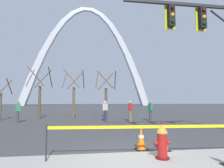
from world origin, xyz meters
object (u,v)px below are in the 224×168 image
object	(u,v)px
pedestrian_walking_left	(18,111)
pedestrian_standing_center	(105,111)
traffic_cone_curb_edge	(141,138)
monument_arch	(87,61)
pedestrian_walking_right	(130,111)
pedestrian_near_trees	(150,111)
fire_hydrant	(162,141)
traffic_cone_by_hydrant	(164,139)

from	to	relation	value
pedestrian_walking_left	pedestrian_standing_center	bearing A→B (deg)	-0.25
traffic_cone_curb_edge	monument_arch	bearing A→B (deg)	90.39
pedestrian_walking_right	pedestrian_near_trees	world-z (taller)	same
pedestrian_walking_left	pedestrian_walking_right	bearing A→B (deg)	-3.34
traffic_cone_curb_edge	pedestrian_walking_left	size ratio (longest dim) A/B	0.46
pedestrian_near_trees	fire_hydrant	bearing A→B (deg)	-107.94
pedestrian_walking_left	pedestrian_standing_center	xyz separation A→B (m)	(6.44, -0.03, 0.00)
traffic_cone_curb_edge	pedestrian_walking_left	distance (m)	11.27
fire_hydrant	pedestrian_walking_left	bearing A→B (deg)	123.64
pedestrian_walking_left	pedestrian_walking_right	distance (m)	8.34
pedestrian_standing_center	pedestrian_near_trees	xyz separation A→B (m)	(3.58, -0.23, 0.00)
monument_arch	pedestrian_near_trees	size ratio (longest dim) A/B	30.58
fire_hydrant	pedestrian_walking_left	world-z (taller)	pedestrian_walking_left
pedestrian_standing_center	pedestrian_walking_right	distance (m)	1.95
monument_arch	pedestrian_walking_left	world-z (taller)	monument_arch
traffic_cone_curb_edge	pedestrian_near_trees	xyz separation A→B (m)	(3.49, 8.92, 0.46)
fire_hydrant	pedestrian_walking_right	world-z (taller)	pedestrian_walking_right
traffic_cone_by_hydrant	pedestrian_walking_left	distance (m)	11.84
traffic_cone_curb_edge	pedestrian_standing_center	xyz separation A→B (m)	(-0.10, 9.15, 0.46)
pedestrian_walking_right	pedestrian_near_trees	xyz separation A→B (m)	(1.69, 0.23, 0.00)
traffic_cone_by_hydrant	monument_arch	bearing A→B (deg)	90.94
monument_arch	pedestrian_near_trees	distance (m)	62.00
traffic_cone_by_hydrant	pedestrian_standing_center	world-z (taller)	pedestrian_standing_center
pedestrian_standing_center	pedestrian_near_trees	distance (m)	3.59
traffic_cone_by_hydrant	pedestrian_walking_left	size ratio (longest dim) A/B	0.46
pedestrian_walking_left	pedestrian_near_trees	size ratio (longest dim) A/B	1.00
pedestrian_near_trees	pedestrian_walking_left	bearing A→B (deg)	178.53
monument_arch	pedestrian_walking_right	bearing A→B (deg)	-87.84
monument_arch	traffic_cone_by_hydrant	bearing A→B (deg)	-89.06
pedestrian_standing_center	pedestrian_walking_right	world-z (taller)	same
fire_hydrant	pedestrian_near_trees	bearing A→B (deg)	72.06
pedestrian_walking_left	pedestrian_walking_right	xyz separation A→B (m)	(8.33, -0.49, 0.00)
pedestrian_near_trees	pedestrian_walking_right	bearing A→B (deg)	-172.31
monument_arch	fire_hydrant	bearing A→B (deg)	-89.40
traffic_cone_by_hydrant	pedestrian_walking_left	world-z (taller)	pedestrian_walking_left
fire_hydrant	pedestrian_near_trees	world-z (taller)	pedestrian_near_trees
traffic_cone_by_hydrant	pedestrian_walking_left	bearing A→B (deg)	127.46
fire_hydrant	traffic_cone_curb_edge	size ratio (longest dim) A/B	1.36
traffic_cone_curb_edge	pedestrian_near_trees	world-z (taller)	pedestrian_near_trees
pedestrian_walking_left	pedestrian_standing_center	size ratio (longest dim) A/B	1.00
fire_hydrant	pedestrian_near_trees	size ratio (longest dim) A/B	0.62
traffic_cone_by_hydrant	pedestrian_walking_right	xyz separation A→B (m)	(1.14, 8.90, 0.46)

